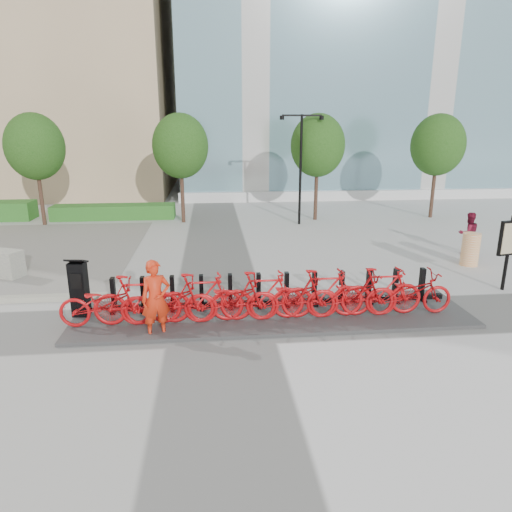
{
  "coord_description": "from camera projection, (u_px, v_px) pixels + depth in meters",
  "views": [
    {
      "loc": [
        -0.13,
        -9.99,
        4.5
      ],
      "look_at": [
        1.0,
        1.5,
        1.2
      ],
      "focal_mm": 32.0,
      "sensor_mm": 36.0,
      "label": 1
    }
  ],
  "objects": [
    {
      "name": "ground",
      "position": [
        220.0,
        323.0,
        10.8
      ],
      "size": [
        120.0,
        120.0,
        0.0
      ],
      "primitive_type": "plane",
      "color": "silver"
    },
    {
      "name": "glass_building",
      "position": [
        398.0,
        20.0,
        33.7
      ],
      "size": [
        32.0,
        16.0,
        24.0
      ],
      "primitive_type": "cube",
      "color": "slate",
      "rests_on": "ground"
    },
    {
      "name": "hedge_b",
      "position": [
        114.0,
        212.0,
        22.87
      ],
      "size": [
        6.0,
        1.2,
        0.7
      ],
      "primitive_type": "cube",
      "color": "#226722",
      "rests_on": "ground"
    },
    {
      "name": "tree_0",
      "position": [
        35.0,
        147.0,
        20.54
      ],
      "size": [
        2.6,
        2.6,
        5.1
      ],
      "color": "brown",
      "rests_on": "ground"
    },
    {
      "name": "tree_1",
      "position": [
        180.0,
        146.0,
        21.16
      ],
      "size": [
        2.6,
        2.6,
        5.1
      ],
      "color": "brown",
      "rests_on": "ground"
    },
    {
      "name": "tree_2",
      "position": [
        318.0,
        146.0,
        21.77
      ],
      "size": [
        2.6,
        2.6,
        5.1
      ],
      "color": "brown",
      "rests_on": "ground"
    },
    {
      "name": "tree_3",
      "position": [
        438.0,
        145.0,
        22.34
      ],
      "size": [
        2.6,
        2.6,
        5.1
      ],
      "color": "brown",
      "rests_on": "ground"
    },
    {
      "name": "streetlamp",
      "position": [
        301.0,
        157.0,
        20.85
      ],
      "size": [
        2.0,
        0.2,
        5.0
      ],
      "color": "black",
      "rests_on": "ground"
    },
    {
      "name": "dock_pad",
      "position": [
        273.0,
        314.0,
        11.2
      ],
      "size": [
        9.6,
        2.4,
        0.08
      ],
      "primitive_type": "cube",
      "color": "#3C3C3C",
      "rests_on": "ground"
    },
    {
      "name": "dock_rail_posts",
      "position": [
        273.0,
        290.0,
        11.54
      ],
      "size": [
        8.02,
        0.5,
        0.85
      ],
      "primitive_type": null,
      "color": "black",
      "rests_on": "dock_pad"
    },
    {
      "name": "bike_0",
      "position": [
        105.0,
        304.0,
        10.34
      ],
      "size": [
        2.05,
        0.72,
        1.08
      ],
      "primitive_type": "imported",
      "rotation": [
        0.0,
        0.0,
        1.57
      ],
      "color": "#B20C0F",
      "rests_on": "dock_pad"
    },
    {
      "name": "bike_1",
      "position": [
        137.0,
        300.0,
        10.39
      ],
      "size": [
        1.99,
        0.56,
        1.2
      ],
      "primitive_type": "imported",
      "rotation": [
        0.0,
        0.0,
        1.57
      ],
      "color": "#B20C0F",
      "rests_on": "dock_pad"
    },
    {
      "name": "bike_2",
      "position": [
        169.0,
        301.0,
        10.48
      ],
      "size": [
        2.05,
        0.72,
        1.08
      ],
      "primitive_type": "imported",
      "rotation": [
        0.0,
        0.0,
        1.57
      ],
      "color": "#B20C0F",
      "rests_on": "dock_pad"
    },
    {
      "name": "bike_3",
      "position": [
        201.0,
        298.0,
        10.53
      ],
      "size": [
        1.99,
        0.56,
        1.2
      ],
      "primitive_type": "imported",
      "rotation": [
        0.0,
        0.0,
        1.57
      ],
      "color": "#B20C0F",
      "rests_on": "dock_pad"
    },
    {
      "name": "bike_4",
      "position": [
        232.0,
        299.0,
        10.61
      ],
      "size": [
        2.05,
        0.72,
        1.08
      ],
      "primitive_type": "imported",
      "rotation": [
        0.0,
        0.0,
        1.57
      ],
      "color": "#B20C0F",
      "rests_on": "dock_pad"
    },
    {
      "name": "bike_5",
      "position": [
        262.0,
        296.0,
        10.66
      ],
      "size": [
        1.99,
        0.56,
        1.2
      ],
      "primitive_type": "imported",
      "rotation": [
        0.0,
        0.0,
        1.57
      ],
      "color": "#B20C0F",
      "rests_on": "dock_pad"
    },
    {
      "name": "bike_6",
      "position": [
        293.0,
        297.0,
        10.75
      ],
      "size": [
        2.05,
        0.72,
        1.08
      ],
      "primitive_type": "imported",
      "rotation": [
        0.0,
        0.0,
        1.57
      ],
      "color": "#B20C0F",
      "rests_on": "dock_pad"
    },
    {
      "name": "bike_7",
      "position": [
        323.0,
        293.0,
        10.8
      ],
      "size": [
        1.99,
        0.56,
        1.2
      ],
      "primitive_type": "imported",
      "rotation": [
        0.0,
        0.0,
        1.57
      ],
      "color": "#B20C0F",
      "rests_on": "dock_pad"
    },
    {
      "name": "bike_8",
      "position": [
        352.0,
        295.0,
        10.89
      ],
      "size": [
        2.05,
        0.72,
        1.08
      ],
      "primitive_type": "imported",
      "rotation": [
        0.0,
        0.0,
        1.57
      ],
      "color": "#B20C0F",
      "rests_on": "dock_pad"
    },
    {
      "name": "bike_9",
      "position": [
        382.0,
        291.0,
        10.94
      ],
      "size": [
        1.99,
        0.56,
        1.2
      ],
      "primitive_type": "imported",
      "rotation": [
        0.0,
        0.0,
        1.57
      ],
      "color": "#B20C0F",
      "rests_on": "dock_pad"
    },
    {
      "name": "bike_10",
      "position": [
        410.0,
        293.0,
        11.02
      ],
      "size": [
        2.05,
        0.72,
        1.08
      ],
      "primitive_type": "imported",
      "rotation": [
        0.0,
        0.0,
        1.57
      ],
      "color": "#B20C0F",
      "rests_on": "dock_pad"
    },
    {
      "name": "kiosk",
      "position": [
        79.0,
        288.0,
        10.88
      ],
      "size": [
        0.49,
        0.42,
        1.45
      ],
      "rotation": [
        0.0,
        0.0,
        -0.12
      ],
      "color": "black",
      "rests_on": "dock_pad"
    },
    {
      "name": "worker_red",
      "position": [
        156.0,
        299.0,
        9.9
      ],
      "size": [
        0.74,
        0.59,
        1.75
      ],
      "primitive_type": "imported",
      "rotation": [
        0.0,
        0.0,
        0.31
      ],
      "color": "red",
      "rests_on": "ground"
    },
    {
      "name": "pedestrian",
      "position": [
        468.0,
        233.0,
        16.44
      ],
      "size": [
        0.77,
        0.62,
        1.53
      ],
      "primitive_type": "imported",
      "rotation": [
        0.0,
        0.0,
        3.19
      ],
      "color": "maroon",
      "rests_on": "ground"
    },
    {
      "name": "construction_barrel",
      "position": [
        470.0,
        249.0,
        15.15
      ],
      "size": [
        0.74,
        0.74,
        1.09
      ],
      "primitive_type": "cylinder",
      "rotation": [
        0.0,
        0.0,
        0.4
      ],
      "color": "orange",
      "rests_on": "ground"
    },
    {
      "name": "map_sign",
      "position": [
        510.0,
        241.0,
        12.62
      ],
      "size": [
        0.71,
        0.26,
        2.16
      ],
      "rotation": [
        0.0,
        0.0,
        0.21
      ],
      "color": "black",
      "rests_on": "ground"
    }
  ]
}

